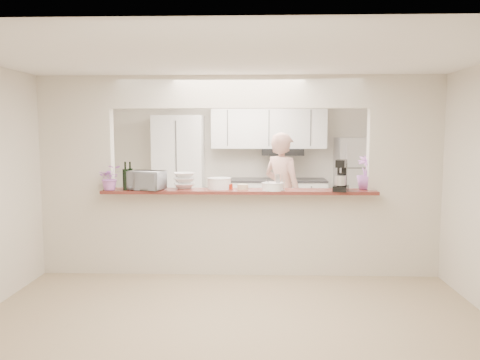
{
  "coord_description": "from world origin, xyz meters",
  "views": [
    {
      "loc": [
        0.2,
        -5.85,
        1.82
      ],
      "look_at": [
        0.0,
        0.3,
        1.17
      ],
      "focal_mm": 35.0,
      "sensor_mm": 36.0,
      "label": 1
    }
  ],
  "objects_px": {
    "stand_mixer": "(341,177)",
    "toaster_oven": "(147,180)",
    "person": "(282,193)",
    "refrigerator": "(357,185)"
  },
  "relations": [
    {
      "from": "refrigerator",
      "to": "person",
      "type": "height_order",
      "value": "person"
    },
    {
      "from": "person",
      "to": "refrigerator",
      "type": "bearing_deg",
      "value": -91.03
    },
    {
      "from": "refrigerator",
      "to": "toaster_oven",
      "type": "bearing_deg",
      "value": -139.33
    },
    {
      "from": "refrigerator",
      "to": "person",
      "type": "relative_size",
      "value": 0.95
    },
    {
      "from": "toaster_oven",
      "to": "stand_mixer",
      "type": "height_order",
      "value": "stand_mixer"
    },
    {
      "from": "refrigerator",
      "to": "stand_mixer",
      "type": "xyz_separation_m",
      "value": [
        -0.8,
        -2.79,
        0.41
      ]
    },
    {
      "from": "stand_mixer",
      "to": "toaster_oven",
      "type": "bearing_deg",
      "value": 179.1
    },
    {
      "from": "toaster_oven",
      "to": "person",
      "type": "bearing_deg",
      "value": 49.3
    },
    {
      "from": "refrigerator",
      "to": "toaster_oven",
      "type": "relative_size",
      "value": 3.98
    },
    {
      "from": "toaster_oven",
      "to": "person",
      "type": "distance_m",
      "value": 2.18
    }
  ]
}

